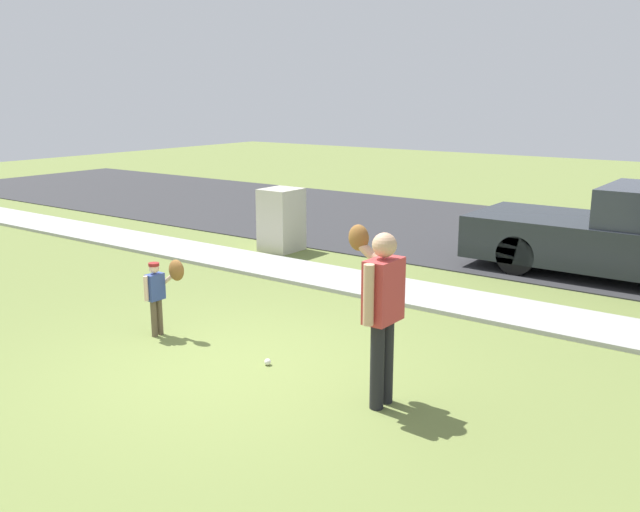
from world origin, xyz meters
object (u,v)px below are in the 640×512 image
at_px(person_adult, 380,300).
at_px(baseball, 268,362).
at_px(person_child, 162,285).
at_px(utility_cabinet, 281,220).

bearing_deg(person_adult, baseball, -2.88).
relative_size(person_adult, person_child, 1.74).
xyz_separation_m(person_child, utility_cabinet, (-1.83, 4.51, -0.05)).
bearing_deg(utility_cabinet, person_child, -67.95).
height_order(person_child, utility_cabinet, utility_cabinet).
distance_m(person_adult, utility_cabinet, 6.75).
relative_size(person_adult, baseball, 22.62).
bearing_deg(person_adult, person_child, -0.46).
bearing_deg(person_adult, utility_cabinet, -42.04).
height_order(person_adult, baseball, person_adult).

